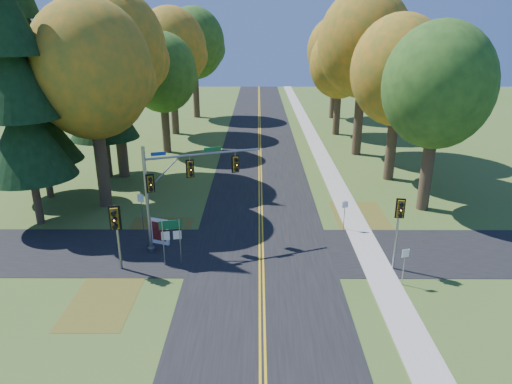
{
  "coord_description": "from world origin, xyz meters",
  "views": [
    {
      "loc": [
        -0.2,
        -21.5,
        12.14
      ],
      "look_at": [
        -0.3,
        3.26,
        3.2
      ],
      "focal_mm": 32.0,
      "sensor_mm": 36.0,
      "label": 1
    }
  ],
  "objects_px": {
    "route_sign_cluster": "(171,233)",
    "info_kiosk": "(160,232)",
    "traffic_mast": "(177,183)",
    "east_signal_pole": "(399,216)"
  },
  "relations": [
    {
      "from": "traffic_mast",
      "to": "route_sign_cluster",
      "type": "bearing_deg",
      "value": -112.79
    },
    {
      "from": "traffic_mast",
      "to": "east_signal_pole",
      "type": "height_order",
      "value": "traffic_mast"
    },
    {
      "from": "route_sign_cluster",
      "to": "info_kiosk",
      "type": "bearing_deg",
      "value": 104.44
    },
    {
      "from": "traffic_mast",
      "to": "east_signal_pole",
      "type": "distance_m",
      "value": 12.05
    },
    {
      "from": "traffic_mast",
      "to": "route_sign_cluster",
      "type": "distance_m",
      "value": 2.94
    },
    {
      "from": "traffic_mast",
      "to": "route_sign_cluster",
      "type": "relative_size",
      "value": 2.43
    },
    {
      "from": "east_signal_pole",
      "to": "traffic_mast",
      "type": "bearing_deg",
      "value": 175.74
    },
    {
      "from": "east_signal_pole",
      "to": "info_kiosk",
      "type": "distance_m",
      "value": 13.55
    },
    {
      "from": "traffic_mast",
      "to": "info_kiosk",
      "type": "height_order",
      "value": "traffic_mast"
    },
    {
      "from": "east_signal_pole",
      "to": "route_sign_cluster",
      "type": "distance_m",
      "value": 11.88
    }
  ]
}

